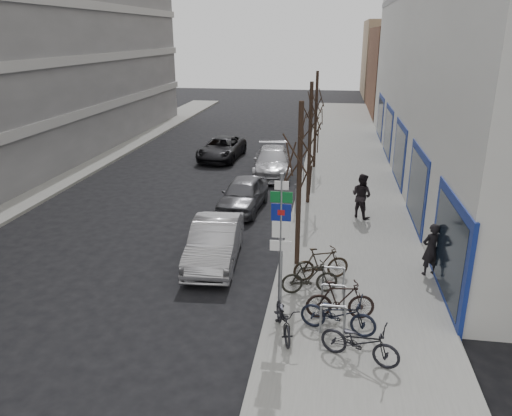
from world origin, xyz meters
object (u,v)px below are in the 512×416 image
(tree_far, at_px, (317,97))
(bike_far_curb, at_px, (360,339))
(bike_near_right, at_px, (340,300))
(parked_car_mid, at_px, (243,194))
(bike_rack, at_px, (333,295))
(meter_front, at_px, (282,247))
(parked_car_front, at_px, (215,242))
(tree_mid, at_px, (311,115))
(pedestrian_far, at_px, (361,195))
(bike_near_left, at_px, (284,315))
(meter_back, at_px, (304,164))
(highway_sign_pole, at_px, (281,240))
(lane_car, at_px, (222,148))
(pedestrian_near, at_px, (431,249))
(bike_mid_curb, at_px, (338,311))
(bike_mid_inner, at_px, (310,277))
(bike_far_inner, at_px, (321,263))
(meter_mid, at_px, (296,196))
(parked_car_back, at_px, (272,162))
(tree_near, at_px, (300,147))

(tree_far, relative_size, bike_far_curb, 2.90)
(bike_near_right, relative_size, parked_car_mid, 0.45)
(tree_far, bearing_deg, bike_rack, -85.68)
(meter_front, distance_m, parked_car_front, 2.42)
(tree_mid, height_order, pedestrian_far, tree_mid)
(bike_near_left, bearing_deg, parked_car_mid, 89.60)
(bike_near_left, relative_size, parked_car_front, 0.40)
(meter_back, distance_m, parked_car_front, 10.73)
(highway_sign_pole, height_order, lane_car, highway_sign_pole)
(tree_far, xyz_separation_m, pedestrian_far, (2.28, -8.11, -3.01))
(bike_near_right, height_order, pedestrian_near, pedestrian_near)
(meter_back, height_order, bike_near_right, meter_back)
(bike_mid_curb, distance_m, pedestrian_far, 8.82)
(meter_back, relative_size, parked_car_mid, 0.31)
(bike_far_curb, bearing_deg, lane_car, 40.49)
(bike_rack, bearing_deg, meter_front, 124.51)
(parked_car_mid, bearing_deg, pedestrian_far, -2.71)
(tree_mid, distance_m, tree_far, 6.50)
(meter_front, bearing_deg, bike_mid_inner, -56.32)
(bike_near_right, bearing_deg, pedestrian_near, -48.88)
(tree_mid, height_order, parked_car_front, tree_mid)
(tree_mid, bearing_deg, bike_far_inner, -83.81)
(tree_mid, xyz_separation_m, parked_car_front, (-2.80, -6.47, -3.38))
(bike_near_right, bearing_deg, bike_far_curb, -172.28)
(meter_mid, distance_m, pedestrian_near, 6.94)
(bike_far_inner, height_order, parked_car_mid, parked_car_mid)
(parked_car_mid, distance_m, lane_car, 9.58)
(tree_far, relative_size, parked_car_back, 1.09)
(bike_far_curb, bearing_deg, bike_mid_inner, 42.67)
(bike_rack, bearing_deg, highway_sign_pole, -156.41)
(meter_mid, relative_size, parked_car_front, 0.29)
(tree_near, xyz_separation_m, bike_mid_inner, (0.51, -1.94, -3.44))
(bike_mid_inner, xyz_separation_m, parked_car_back, (-2.75, 13.45, 0.06))
(parked_car_front, bearing_deg, tree_near, -4.97)
(bike_far_inner, distance_m, parked_car_back, 12.90)
(meter_front, height_order, bike_near_right, meter_front)
(meter_front, height_order, meter_back, same)
(bike_far_curb, relative_size, parked_car_front, 0.43)
(highway_sign_pole, relative_size, meter_back, 3.31)
(bike_near_right, relative_size, bike_mid_inner, 1.09)
(highway_sign_pole, bearing_deg, bike_far_inner, 67.74)
(bike_near_right, distance_m, pedestrian_near, 4.17)
(meter_back, height_order, bike_mid_inner, meter_back)
(parked_car_front, distance_m, lane_car, 14.89)
(meter_mid, distance_m, bike_far_inner, 6.16)
(bike_mid_inner, height_order, bike_far_curb, bike_far_curb)
(meter_back, bearing_deg, tree_far, 79.80)
(bike_mid_inner, xyz_separation_m, parked_car_front, (-3.31, 1.98, 0.06))
(parked_car_front, bearing_deg, pedestrian_near, -5.84)
(bike_near_left, bearing_deg, tree_far, 73.56)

